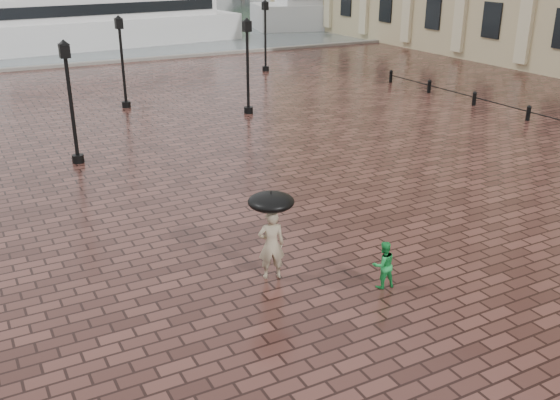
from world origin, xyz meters
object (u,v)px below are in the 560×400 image
at_px(child_pedestrian, 383,265).
at_px(street_lamps, 132,62).
at_px(adult_pedestrian, 271,245).
at_px(ferry_near, 105,17).
at_px(ferry_far, 376,1).

bearing_deg(child_pedestrian, street_lamps, -81.50).
relative_size(adult_pedestrian, ferry_near, 0.07).
distance_m(adult_pedestrian, ferry_far, 55.67).
xyz_separation_m(street_lamps, ferry_near, (4.20, 23.39, -0.03)).
distance_m(street_lamps, ferry_near, 23.76).
bearing_deg(child_pedestrian, ferry_far, -117.59).
xyz_separation_m(street_lamps, child_pedestrian, (0.06, -20.60, -1.74)).
height_order(street_lamps, ferry_near, ferry_near).
bearing_deg(adult_pedestrian, street_lamps, -78.66).
relative_size(street_lamps, adult_pedestrian, 12.16).
bearing_deg(ferry_near, child_pedestrian, -102.08).
bearing_deg(adult_pedestrian, ferry_far, -111.16).
bearing_deg(street_lamps, adult_pedestrian, -96.17).
distance_m(street_lamps, ferry_far, 40.88).
relative_size(child_pedestrian, ferry_far, 0.04).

